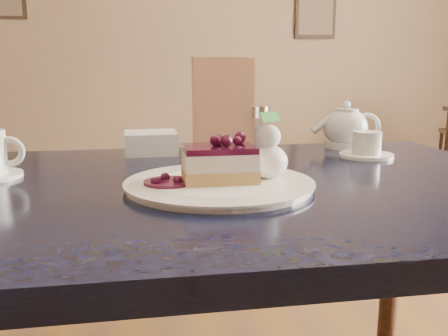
{
  "coord_description": "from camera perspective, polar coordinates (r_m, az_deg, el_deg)",
  "views": [
    {
      "loc": [
        0.13,
        -0.55,
        1.0
      ],
      "look_at": [
        0.23,
        0.23,
        0.85
      ],
      "focal_mm": 40.0,
      "sensor_mm": 36.0,
      "label": 1
    }
  ],
  "objects": [
    {
      "name": "berry_sauce",
      "position": [
        0.86,
        -6.39,
        -1.64
      ],
      "size": [
        0.08,
        0.08,
        0.01
      ],
      "primitive_type": "cylinder",
      "color": "black",
      "rests_on": "dessert_plate"
    },
    {
      "name": "main_table",
      "position": [
        0.96,
        -1.05,
        -6.42
      ],
      "size": [
        1.32,
        0.92,
        0.8
      ],
      "rotation": [
        0.0,
        0.0,
        0.05
      ],
      "color": "black",
      "rests_on": "ground"
    },
    {
      "name": "whipped_cream",
      "position": [
        0.9,
        5.01,
        0.76
      ],
      "size": [
        0.07,
        0.07,
        0.06
      ],
      "color": "white",
      "rests_on": "dessert_plate"
    },
    {
      "name": "napkin_stack",
      "position": [
        1.25,
        -8.34,
        2.9
      ],
      "size": [
        0.13,
        0.13,
        0.05
      ],
      "primitive_type": "cube",
      "rotation": [
        0.0,
        0.0,
        0.05
      ],
      "color": "white",
      "rests_on": "main_table"
    },
    {
      "name": "menu_card",
      "position": [
        1.22,
        -0.1,
        7.03
      ],
      "size": [
        0.15,
        0.04,
        0.23
      ],
      "primitive_type": "cube",
      "rotation": [
        0.0,
        0.0,
        0.05
      ],
      "color": "beige",
      "rests_on": "main_table"
    },
    {
      "name": "sugar_shaker",
      "position": [
        1.25,
        3.73,
        4.5
      ],
      "size": [
        0.06,
        0.06,
        0.12
      ],
      "color": "white",
      "rests_on": "main_table"
    },
    {
      "name": "dessert_plate",
      "position": [
        0.88,
        -0.54,
        -1.92
      ],
      "size": [
        0.33,
        0.33,
        0.01
      ],
      "primitive_type": "cylinder",
      "color": "white",
      "rests_on": "main_table"
    },
    {
      "name": "cheesecake_slice",
      "position": [
        0.87,
        -0.54,
        0.47
      ],
      "size": [
        0.13,
        0.1,
        0.06
      ],
      "rotation": [
        0.0,
        0.0,
        0.05
      ],
      "color": "tan",
      "rests_on": "dessert_plate"
    },
    {
      "name": "tea_set",
      "position": [
        1.33,
        14.1,
        4.01
      ],
      "size": [
        0.18,
        0.26,
        0.11
      ],
      "color": "white",
      "rests_on": "main_table"
    }
  ]
}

